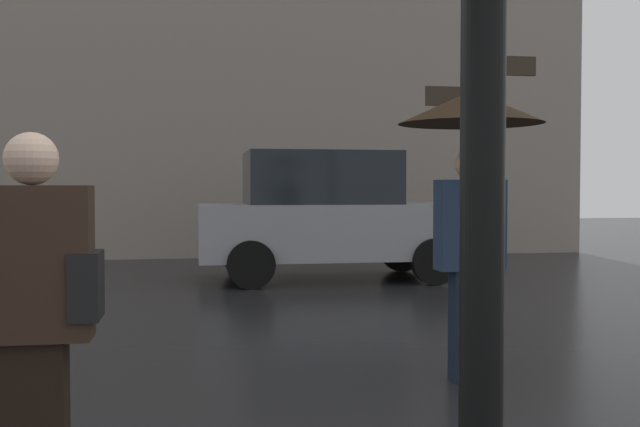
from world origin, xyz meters
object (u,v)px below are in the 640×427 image
object	(u,v)px
pedestrian_with_umbrella	(470,152)
street_signpost	(479,156)
parked_car_left	(329,215)
pedestrian_with_bag	(37,305)

from	to	relation	value
pedestrian_with_umbrella	street_signpost	size ratio (longest dim) A/B	0.75
street_signpost	parked_car_left	bearing A→B (deg)	97.55
pedestrian_with_umbrella	parked_car_left	size ratio (longest dim) A/B	0.51
pedestrian_with_bag	parked_car_left	size ratio (longest dim) A/B	0.40
pedestrian_with_bag	parked_car_left	xyz separation A→B (m)	(2.69, 8.03, 0.06)
pedestrian_with_umbrella	pedestrian_with_bag	size ratio (longest dim) A/B	1.29
pedestrian_with_umbrella	pedestrian_with_bag	distance (m)	3.35
pedestrian_with_bag	street_signpost	size ratio (longest dim) A/B	0.58
pedestrian_with_umbrella	parked_car_left	xyz separation A→B (m)	(0.08, 6.08, -0.68)
pedestrian_with_umbrella	pedestrian_with_bag	world-z (taller)	pedestrian_with_umbrella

